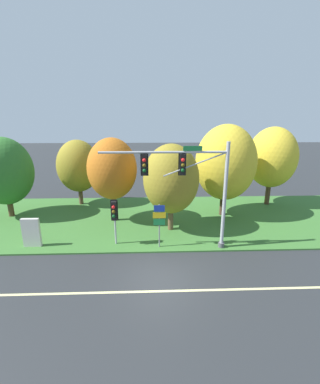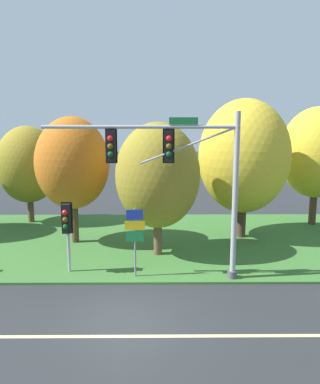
# 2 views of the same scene
# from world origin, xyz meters

# --- Properties ---
(ground_plane) EXTENTS (160.00, 160.00, 0.00)m
(ground_plane) POSITION_xyz_m (0.00, 0.00, 0.00)
(ground_plane) COLOR #282B2D
(lane_stripe) EXTENTS (36.00, 0.16, 0.01)m
(lane_stripe) POSITION_xyz_m (0.00, -1.20, 0.00)
(lane_stripe) COLOR beige
(lane_stripe) RESTS_ON ground
(grass_verge) EXTENTS (48.00, 11.50, 0.10)m
(grass_verge) POSITION_xyz_m (0.00, 8.25, 0.05)
(grass_verge) COLOR #386B2D
(grass_verge) RESTS_ON ground
(traffic_signal_mast) EXTENTS (7.67, 0.49, 6.69)m
(traffic_signal_mast) POSITION_xyz_m (1.92, 2.94, 4.59)
(traffic_signal_mast) COLOR #9EA0A5
(traffic_signal_mast) RESTS_ON grass_verge
(pedestrian_signal_near_kerb) EXTENTS (0.46, 0.55, 3.04)m
(pedestrian_signal_near_kerb) POSITION_xyz_m (-2.78, 3.52, 2.29)
(pedestrian_signal_near_kerb) COLOR #9EA0A5
(pedestrian_signal_near_kerb) RESTS_ON grass_verge
(route_sign_post) EXTENTS (0.81, 0.08, 2.87)m
(route_sign_post) POSITION_xyz_m (0.06, 3.12, 1.96)
(route_sign_post) COLOR slate
(route_sign_post) RESTS_ON grass_verge
(tree_nearest_road) EXTENTS (4.41, 4.41, 6.61)m
(tree_nearest_road) POSITION_xyz_m (-12.30, 9.10, 3.94)
(tree_nearest_road) COLOR #4C3823
(tree_nearest_road) RESTS_ON grass_verge
(tree_left_of_mast) EXTENTS (3.88, 3.88, 6.14)m
(tree_left_of_mast) POSITION_xyz_m (-7.19, 12.09, 3.80)
(tree_left_of_mast) COLOR brown
(tree_left_of_mast) RESTS_ON grass_verge
(tree_behind_signpost) EXTENTS (3.82, 3.82, 6.62)m
(tree_behind_signpost) POSITION_xyz_m (-3.41, 7.81, 4.31)
(tree_behind_signpost) COLOR #4C3823
(tree_behind_signpost) RESTS_ON grass_verge
(tree_mid_verge) EXTENTS (3.97, 3.97, 6.32)m
(tree_mid_verge) POSITION_xyz_m (1.00, 5.86, 3.93)
(tree_mid_verge) COLOR brown
(tree_mid_verge) RESTS_ON grass_verge
(tree_tall_centre) EXTENTS (4.92, 4.92, 7.58)m
(tree_tall_centre) POSITION_xyz_m (5.67, 8.74, 4.58)
(tree_tall_centre) COLOR #423021
(tree_tall_centre) RESTS_ON grass_verge
(tree_right_far) EXTENTS (4.45, 4.45, 7.29)m
(tree_right_far) POSITION_xyz_m (10.78, 11.43, 4.59)
(tree_right_far) COLOR #4C3823
(tree_right_far) RESTS_ON grass_verge
(info_kiosk) EXTENTS (1.10, 0.24, 1.90)m
(info_kiosk) POSITION_xyz_m (-8.10, 3.52, 1.04)
(info_kiosk) COLOR beige
(info_kiosk) RESTS_ON grass_verge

